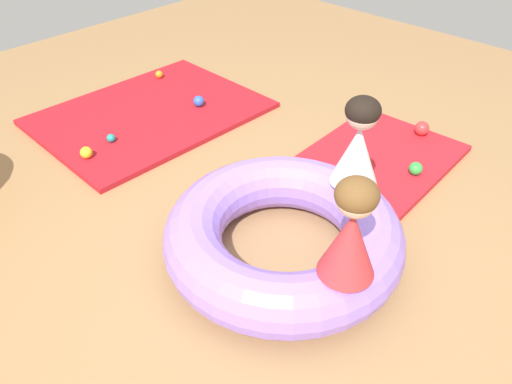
# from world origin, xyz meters

# --- Properties ---
(ground_plane) EXTENTS (8.00, 8.00, 0.00)m
(ground_plane) POSITION_xyz_m (0.00, 0.00, 0.00)
(ground_plane) COLOR #9E7549
(gym_mat_near_right) EXTENTS (1.30, 0.92, 0.04)m
(gym_mat_near_right) POSITION_xyz_m (1.24, 0.11, 0.02)
(gym_mat_near_right) COLOR red
(gym_mat_near_right) RESTS_ON ground
(gym_mat_far_right) EXTENTS (1.71, 1.31, 0.04)m
(gym_mat_far_right) POSITION_xyz_m (0.62, 1.79, 0.02)
(gym_mat_far_right) COLOR #B21923
(gym_mat_far_right) RESTS_ON ground
(inflatable_cushion) EXTENTS (1.27, 1.27, 0.31)m
(inflatable_cushion) POSITION_xyz_m (0.15, -0.02, 0.15)
(inflatable_cushion) COLOR #9975EA
(inflatable_cushion) RESTS_ON ground
(child_in_red) EXTENTS (0.29, 0.29, 0.50)m
(child_in_red) POSITION_xyz_m (0.03, -0.49, 0.55)
(child_in_red) COLOR red
(child_in_red) RESTS_ON inflatable_cushion
(child_in_white) EXTENTS (0.34, 0.34, 0.51)m
(child_in_white) POSITION_xyz_m (0.62, -0.12, 0.56)
(child_in_white) COLOR white
(child_in_white) RESTS_ON inflatable_cushion
(play_ball_red) EXTENTS (0.11, 0.11, 0.11)m
(play_ball_red) POSITION_xyz_m (1.78, 0.04, 0.09)
(play_ball_red) COLOR red
(play_ball_red) RESTS_ON gym_mat_near_right
(play_ball_pink) EXTENTS (0.06, 0.06, 0.06)m
(play_ball_pink) POSITION_xyz_m (0.85, 0.06, 0.07)
(play_ball_pink) COLOR pink
(play_ball_pink) RESTS_ON gym_mat_near_right
(play_ball_teal) EXTENTS (0.06, 0.06, 0.06)m
(play_ball_teal) POSITION_xyz_m (0.14, 1.62, 0.07)
(play_ball_teal) COLOR teal
(play_ball_teal) RESTS_ON gym_mat_far_right
(play_ball_green) EXTENTS (0.09, 0.09, 0.09)m
(play_ball_green) POSITION_xyz_m (1.29, -0.18, 0.08)
(play_ball_green) COLOR green
(play_ball_green) RESTS_ON gym_mat_near_right
(play_ball_orange) EXTENTS (0.07, 0.07, 0.07)m
(play_ball_orange) POSITION_xyz_m (1.05, 2.24, 0.07)
(play_ball_orange) COLOR orange
(play_ball_orange) RESTS_ON gym_mat_far_right
(play_ball_blue) EXTENTS (0.09, 0.09, 0.09)m
(play_ball_blue) POSITION_xyz_m (0.94, 1.58, 0.08)
(play_ball_blue) COLOR blue
(play_ball_blue) RESTS_ON gym_mat_far_right
(play_ball_yellow) EXTENTS (0.08, 0.08, 0.08)m
(play_ball_yellow) POSITION_xyz_m (-0.09, 1.56, 0.08)
(play_ball_yellow) COLOR yellow
(play_ball_yellow) RESTS_ON gym_mat_far_right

